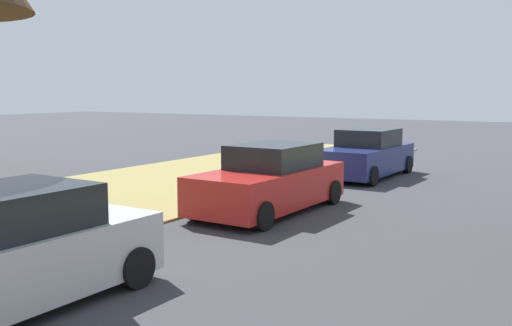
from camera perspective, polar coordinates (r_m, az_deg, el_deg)
The scene contains 2 objects.
parked_sedan_red at distance 13.41m, azimuth 1.39°, elevation -1.78°, with size 1.99×4.42×1.57m.
parked_sedan_navy at distance 19.25m, azimuth 10.93°, elevation 0.79°, with size 1.99×4.42×1.57m.
Camera 1 is at (4.38, 2.39, 2.79)m, focal length 40.23 mm.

